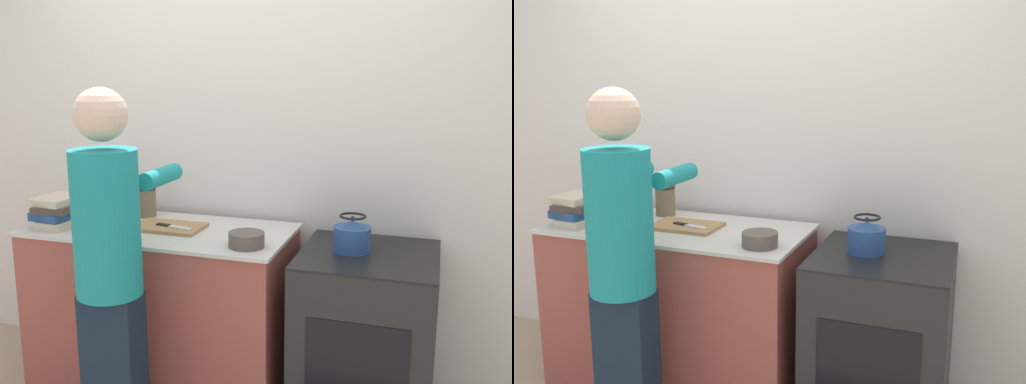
% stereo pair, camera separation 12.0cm
% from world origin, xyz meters
% --- Properties ---
extents(wall_back, '(8.00, 0.05, 2.60)m').
position_xyz_m(wall_back, '(0.00, 0.73, 1.30)').
color(wall_back, white).
rests_on(wall_back, ground_plane).
extents(counter, '(1.39, 0.66, 0.92)m').
position_xyz_m(counter, '(-0.37, 0.32, 0.46)').
color(counter, '#9E4C42').
rests_on(counter, ground_plane).
extents(oven, '(0.64, 0.66, 0.89)m').
position_xyz_m(oven, '(0.73, 0.33, 0.44)').
color(oven, black).
rests_on(oven, ground_plane).
extents(person, '(0.33, 0.57, 1.67)m').
position_xyz_m(person, '(-0.33, -0.22, 0.93)').
color(person, '#152334').
rests_on(person, ground_plane).
extents(cutting_board, '(0.36, 0.23, 0.02)m').
position_xyz_m(cutting_board, '(-0.31, 0.32, 0.93)').
color(cutting_board, '#A87A4C').
rests_on(cutting_board, counter).
extents(knife, '(0.22, 0.08, 0.01)m').
position_xyz_m(knife, '(-0.28, 0.30, 0.94)').
color(knife, silver).
rests_on(knife, cutting_board).
extents(kettle, '(0.18, 0.18, 0.18)m').
position_xyz_m(kettle, '(0.64, 0.34, 0.96)').
color(kettle, '#284C8C').
rests_on(kettle, oven).
extents(bowl_prep, '(0.17, 0.17, 0.09)m').
position_xyz_m(bowl_prep, '(-0.65, 0.33, 0.96)').
color(bowl_prep, brown).
rests_on(bowl_prep, counter).
extents(bowl_mixing, '(0.17, 0.17, 0.07)m').
position_xyz_m(bowl_mixing, '(0.18, 0.15, 0.95)').
color(bowl_mixing, brown).
rests_on(bowl_mixing, counter).
extents(canister_jar, '(0.12, 0.12, 0.17)m').
position_xyz_m(canister_jar, '(-0.55, 0.52, 1.00)').
color(canister_jar, '#756047').
rests_on(canister_jar, counter).
extents(book_stack, '(0.23, 0.27, 0.16)m').
position_xyz_m(book_stack, '(-0.89, 0.18, 1.00)').
color(book_stack, beige).
rests_on(book_stack, counter).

